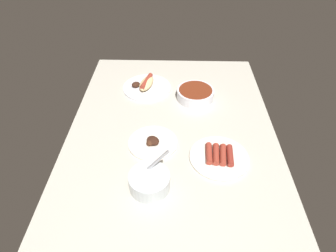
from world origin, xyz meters
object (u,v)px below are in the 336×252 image
at_px(plate_sausages, 219,156).
at_px(plate_hotdog_assembled, 146,86).
at_px(bowl_coleslaw, 149,181).
at_px(plate_grilled_meat, 153,142).
at_px(bowl_chili, 195,94).

relative_size(plate_sausages, plate_hotdog_assembled, 0.94).
height_order(plate_sausages, plate_hotdog_assembled, plate_hotdog_assembled).
distance_m(plate_sausages, plate_hotdog_assembled, 0.58).
xyz_separation_m(bowl_coleslaw, plate_grilled_meat, (0.22, 0.00, -0.03)).
relative_size(bowl_chili, plate_hotdog_assembled, 0.73).
distance_m(plate_sausages, plate_grilled_meat, 0.28).
relative_size(plate_sausages, bowl_chili, 1.28).
height_order(plate_sausages, plate_grilled_meat, plate_grilled_meat).
bearing_deg(bowl_chili, plate_hotdog_assembled, 71.70).
xyz_separation_m(bowl_coleslaw, plate_hotdog_assembled, (0.63, 0.07, -0.02)).
relative_size(bowl_coleslaw, bowl_chili, 0.86).
xyz_separation_m(bowl_chili, plate_hotdog_assembled, (0.08, 0.25, -0.01)).
distance_m(bowl_chili, plate_grilled_meat, 0.38).
relative_size(bowl_coleslaw, plate_grilled_meat, 0.77).
bearing_deg(plate_sausages, bowl_coleslaw, 118.71).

